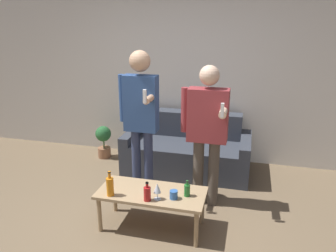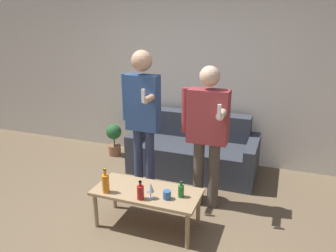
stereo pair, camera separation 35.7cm
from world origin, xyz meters
name	(u,v)px [view 1 (the left image)]	position (x,y,z in m)	size (l,w,h in m)	color
ground_plane	(130,241)	(0.00, 0.00, 0.00)	(16.00, 16.00, 0.00)	#756047
wall_back	(180,70)	(0.00, 2.24, 1.35)	(8.00, 0.06, 2.70)	silver
couch	(188,150)	(0.23, 1.76, 0.28)	(1.73, 0.85, 0.78)	#383D47
coffee_table	(152,196)	(0.14, 0.28, 0.36)	(1.08, 0.49, 0.41)	tan
bottle_orange	(110,186)	(-0.23, 0.11, 0.51)	(0.07, 0.07, 0.26)	orange
bottle_green	(187,190)	(0.50, 0.28, 0.48)	(0.06, 0.06, 0.16)	#23752D
bottle_dark	(147,193)	(0.15, 0.11, 0.49)	(0.07, 0.07, 0.19)	#B21E1E
wine_glass_near	(157,188)	(0.24, 0.15, 0.53)	(0.07, 0.07, 0.17)	silver
cup_on_table	(174,195)	(0.39, 0.20, 0.45)	(0.08, 0.08, 0.08)	#3366B2
person_standing_left	(141,112)	(-0.15, 0.86, 1.06)	(0.45, 0.43, 1.75)	navy
person_standing_right	(207,127)	(0.60, 0.88, 0.94)	(0.52, 0.42, 1.61)	brown
potted_plant	(104,140)	(-1.11, 1.84, 0.29)	(0.24, 0.24, 0.51)	#936042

